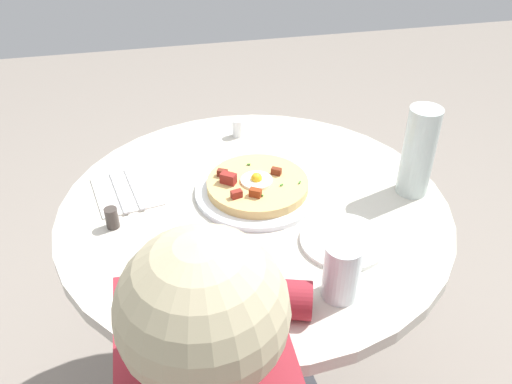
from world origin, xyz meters
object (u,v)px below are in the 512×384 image
(fork, at_px, (119,191))
(pepper_shaker, at_px, (112,218))
(water_bottle, at_px, (419,152))
(pizza_plate, at_px, (258,191))
(water_glass, at_px, (342,271))
(knife, at_px, (134,188))
(salt_shaker, at_px, (238,128))
(breakfast_pizza, at_px, (257,184))
(dining_table, at_px, (254,263))
(bread_plate, at_px, (343,241))

(fork, distance_m, pepper_shaker, 0.12)
(water_bottle, xyz_separation_m, pepper_shaker, (-0.01, -0.68, -0.08))
(pizza_plate, distance_m, water_glass, 0.36)
(knife, relative_size, salt_shaker, 3.81)
(pizza_plate, height_order, breakfast_pizza, breakfast_pizza)
(fork, relative_size, pepper_shaker, 3.82)
(dining_table, height_order, water_glass, water_glass)
(pizza_plate, xyz_separation_m, bread_plate, (0.21, 0.13, -0.00))
(bread_plate, xyz_separation_m, knife, (-0.28, -0.41, 0.00))
(fork, relative_size, knife, 1.00)
(breakfast_pizza, bearing_deg, pizza_plate, 103.58)
(pizza_plate, bearing_deg, water_bottle, 79.42)
(water_glass, bearing_deg, pepper_shaker, -125.22)
(knife, bearing_deg, water_glass, 29.93)
(pepper_shaker, bearing_deg, water_glass, 54.78)
(dining_table, relative_size, water_glass, 7.56)
(breakfast_pizza, xyz_separation_m, salt_shaker, (-0.27, 0.00, -0.00))
(knife, bearing_deg, fork, -90.00)
(breakfast_pizza, distance_m, water_glass, 0.35)
(pizza_plate, bearing_deg, salt_shaker, 179.36)
(bread_plate, bearing_deg, pizza_plate, -147.17)
(pizza_plate, relative_size, pepper_shaker, 6.13)
(fork, distance_m, water_bottle, 0.69)
(bread_plate, distance_m, water_glass, 0.16)
(bread_plate, relative_size, salt_shaker, 3.75)
(pizza_plate, relative_size, knife, 1.60)
(dining_table, xyz_separation_m, salt_shaker, (-0.32, 0.02, 0.20))
(salt_shaker, bearing_deg, water_glass, 7.11)
(water_glass, bearing_deg, breakfast_pizza, -166.71)
(knife, height_order, pepper_shaker, pepper_shaker)
(dining_table, distance_m, salt_shaker, 0.37)
(bread_plate, height_order, water_glass, water_glass)
(dining_table, height_order, pepper_shaker, pepper_shaker)
(bread_plate, distance_m, knife, 0.50)
(bread_plate, height_order, water_bottle, water_bottle)
(knife, bearing_deg, pepper_shaker, -31.51)
(breakfast_pizza, distance_m, pepper_shaker, 0.33)
(water_glass, xyz_separation_m, pepper_shaker, (-0.29, -0.41, -0.03))
(breakfast_pizza, xyz_separation_m, bread_plate, (0.21, 0.14, -0.02))
(salt_shaker, xyz_separation_m, pepper_shaker, (0.33, -0.33, -0.00))
(water_glass, relative_size, pepper_shaker, 2.45)
(salt_shaker, bearing_deg, breakfast_pizza, -0.95)
(breakfast_pizza, xyz_separation_m, water_bottle, (0.07, 0.35, 0.08))
(dining_table, height_order, pizza_plate, pizza_plate)
(knife, bearing_deg, bread_plate, 45.01)
(knife, xyz_separation_m, water_glass, (0.42, 0.36, 0.05))
(knife, relative_size, water_bottle, 0.85)
(bread_plate, bearing_deg, water_glass, -22.11)
(water_bottle, relative_size, pepper_shaker, 4.50)
(breakfast_pizza, bearing_deg, bread_plate, 33.16)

